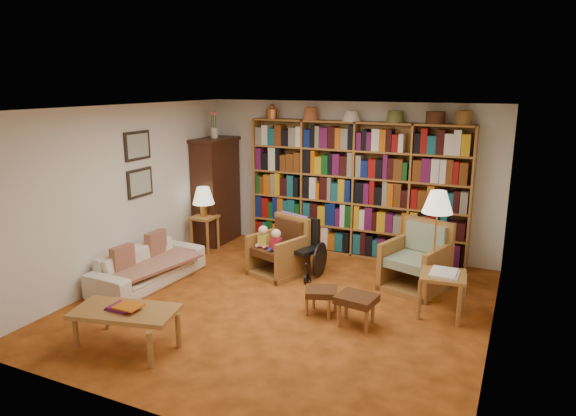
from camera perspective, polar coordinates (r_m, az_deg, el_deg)
The scene contains 23 objects.
floor at distance 6.75m, azimuth -0.63°, elevation -10.67°, with size 5.00×5.00×0.00m, color #BC5A1D.
ceiling at distance 6.15m, azimuth -0.70°, elevation 11.03°, with size 5.00×5.00×0.00m, color white.
wall_back at distance 8.61m, azimuth 6.55°, elevation 3.35°, with size 5.00×5.00×0.00m, color white.
wall_front at distance 4.32m, azimuth -15.25°, elevation -7.65°, with size 5.00×5.00×0.00m, color white.
wall_left at distance 7.73m, azimuth -17.64°, elevation 1.59°, with size 5.00×5.00×0.00m, color white.
wall_right at distance 5.76m, azimuth 22.43°, elevation -2.86°, with size 5.00×5.00×0.00m, color white.
bookshelf at distance 8.40m, azimuth 7.46°, elevation 2.52°, with size 3.60×0.30×2.42m.
curio_cabinet at distance 9.19m, azimuth -7.99°, elevation 2.08°, with size 0.50×0.95×2.40m.
framed_pictures at distance 7.87m, azimuth -16.25°, elevation 4.67°, with size 0.03×0.52×0.97m.
sofa at distance 7.60m, azimuth -15.27°, elevation -6.22°, with size 0.69×1.77×0.52m, color beige.
sofa_throw at distance 7.56m, azimuth -15.00°, elevation -5.99°, with size 0.73×1.37×0.04m, color beige.
cushion_left at distance 7.87m, azimuth -14.46°, elevation -4.00°, with size 0.12×0.37×0.37m, color maroon.
cushion_right at distance 7.38m, azimuth -17.89°, elevation -5.45°, with size 0.11×0.35×0.35m, color maroon.
side_table_lamp at distance 8.80m, azimuth -9.26°, elevation -1.93°, with size 0.40×0.40×0.60m.
table_lamp at distance 8.68m, azimuth -9.39°, elevation 1.26°, with size 0.37×0.37×0.50m.
armchair_leather at distance 7.71m, azimuth -0.85°, elevation -4.67°, with size 0.90×0.90×0.87m.
armchair_sage at distance 7.39m, azimuth 14.06°, elevation -5.90°, with size 0.98×0.99×0.94m.
wheelchair at distance 7.62m, azimuth 1.92°, elevation -4.62°, with size 0.53×0.69×0.86m.
floor_lamp at distance 6.76m, azimuth 16.27°, elevation 0.16°, with size 0.39×0.39×1.47m.
side_table_papers at distance 6.56m, azimuth 16.84°, elevation -7.69°, with size 0.59×0.59×0.57m.
footstool_a at distance 6.41m, azimuth 3.72°, elevation -9.47°, with size 0.48×0.44×0.33m.
footstool_b at distance 6.16m, azimuth 7.62°, elevation -10.20°, with size 0.49×0.43×0.37m.
coffee_table at distance 5.86m, azimuth -17.61°, elevation -11.15°, with size 1.20×0.79×0.49m.
Camera 1 is at (2.66, -5.54, 2.79)m, focal length 32.00 mm.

